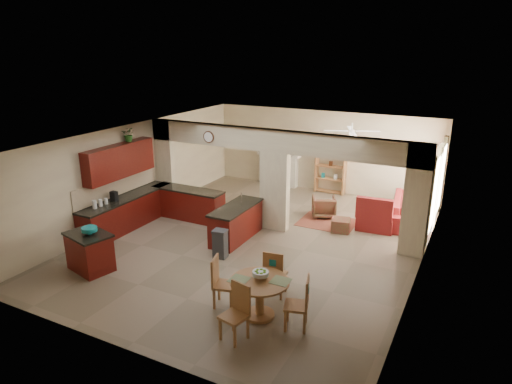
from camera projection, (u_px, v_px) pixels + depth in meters
The scene contains 39 objects.
floor at pixel (258, 241), 11.99m from camera, with size 10.00×10.00×0.00m, color #756551.
ceiling at pixel (258, 136), 11.12m from camera, with size 10.00×10.00×0.00m, color white.
wall_back at pixel (323, 151), 15.79m from camera, with size 8.00×8.00×0.00m, color beige.
wall_front at pixel (118, 276), 7.33m from camera, with size 8.00×8.00×0.00m, color beige.
wall_left at pixel (136, 172), 13.29m from camera, with size 10.00×10.00×0.00m, color beige.
wall_right at pixel (424, 217), 9.83m from camera, with size 10.00×10.00×0.00m, color beige.
partition_left_pier at pixel (166, 165), 14.01m from camera, with size 0.60×0.25×2.80m, color beige.
partition_center_pier at pixel (275, 191), 12.50m from camera, with size 0.80×0.25×2.20m, color beige.
partition_right_pier at pixel (416, 201), 10.80m from camera, with size 0.60×0.25×2.80m, color beige.
partition_header at pixel (275, 141), 12.06m from camera, with size 8.00×0.25×0.60m, color beige.
kitchen_counter at pixel (153, 208), 13.05m from camera, with size 2.52×3.29×1.48m.
upper_cabinets at pixel (120, 161), 12.37m from camera, with size 0.35×2.40×0.90m, color #480A08.
peninsula at pixel (236, 223), 12.01m from camera, with size 0.70×1.85×0.91m.
wall_clock at pixel (209, 137), 12.82m from camera, with size 0.34×0.34×0.03m, color #522F1B.
rug at pixel (327, 222), 13.25m from camera, with size 1.60×1.30×0.01m, color brown.
fireplace at pixel (279, 169), 16.58m from camera, with size 1.60×0.35×1.20m.
shelving_unit at pixel (331, 168), 15.64m from camera, with size 1.00×0.32×1.80m, color #9C6835.
window_a at pixel (434, 195), 11.85m from camera, with size 0.02×0.90×1.90m, color white.
window_b at pixel (441, 179), 13.29m from camera, with size 0.02×0.90×1.90m, color white.
glazed_door at pixel (437, 192), 12.61m from camera, with size 0.02×0.70×2.10m, color white.
drape_a_left at pixel (429, 202), 11.36m from camera, with size 0.10×0.28×2.30m, color #3B2017.
drape_a_right at pixel (435, 189), 12.37m from camera, with size 0.10×0.28×2.30m, color #3B2017.
drape_b_left at pixel (437, 184), 12.80m from camera, with size 0.10×0.28×2.30m, color #3B2017.
drape_b_right at pixel (442, 174), 13.81m from camera, with size 0.10×0.28×2.30m, color #3B2017.
ceiling_fan at pixel (352, 131), 13.09m from camera, with size 1.00×1.00×0.10m, color white.
kitchen_island at pixel (90, 252), 10.36m from camera, with size 1.18×0.96×0.89m.
teal_bowl at pixel (89, 231), 10.18m from camera, with size 0.34×0.34×0.16m, color #127B82.
trash_can at pixel (220, 245), 10.99m from camera, with size 0.31×0.26×0.66m, color #302F32.
dining_table at pixel (260, 292), 8.55m from camera, with size 1.12×1.12×0.76m.
fruit_bowl at pixel (261, 274), 8.52m from camera, with size 0.31×0.31×0.16m, color #6EBE28.
sofa at pixel (410, 210), 13.23m from camera, with size 0.96×2.44×0.71m, color maroon.
chaise at pixel (376, 222), 12.77m from camera, with size 0.99×0.81×0.39m, color maroon.
armchair at pixel (324, 207), 13.63m from camera, with size 0.67×0.69×0.63m, color maroon.
ottoman at pixel (341, 225), 12.59m from camera, with size 0.49×0.49×0.35m, color maroon.
plant at pixel (129, 134), 12.55m from camera, with size 0.36×0.31×0.40m, color #1D4C14.
chair_north at pixel (274, 272), 9.21m from camera, with size 0.47×0.47×1.02m.
chair_east at pixel (301, 301), 8.17m from camera, with size 0.52×0.52×1.02m.
chair_south at pixel (237, 309), 7.92m from camera, with size 0.50×0.50×1.02m.
chair_west at pixel (220, 280), 8.91m from camera, with size 0.51×0.51×1.02m.
Camera 1 is at (4.96, -9.82, 4.95)m, focal length 32.00 mm.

